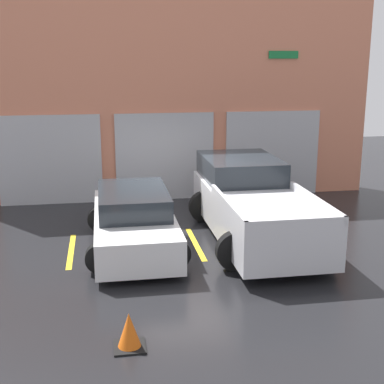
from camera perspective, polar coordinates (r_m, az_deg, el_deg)
name	(u,v)px	position (r m, az deg, el deg)	size (l,w,h in m)	color
ground_plane	(188,229)	(13.33, -0.46, -3.92)	(28.00, 28.00, 0.00)	black
shophouse_building	(169,102)	(15.97, -2.42, 9.57)	(12.13, 0.68, 5.85)	#D17A5B
pickup_truck	(252,204)	(12.58, 6.45, -1.25)	(2.55, 5.29, 1.71)	silver
sedan_white	(134,221)	(11.95, -6.23, -3.07)	(2.10, 4.27, 1.31)	white
parking_stripe_far_left	(71,251)	(12.13, -12.77, -6.15)	(0.12, 2.20, 0.01)	gold
parking_stripe_left	(196,244)	(12.27, 0.39, -5.54)	(0.12, 2.20, 0.01)	gold
parking_stripe_centre	(311,237)	(13.02, 12.60, -4.71)	(0.12, 2.20, 0.01)	gold
traffic_cone	(129,332)	(8.11, -6.72, -14.60)	(0.47, 0.47, 0.55)	black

